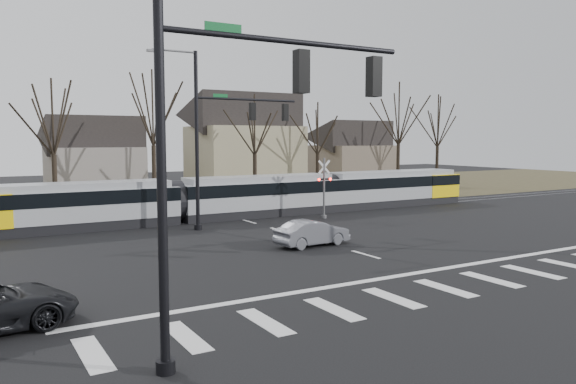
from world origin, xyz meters
TOP-DOWN VIEW (x-y plane):
  - ground at (0.00, 0.00)m, footprint 140.00×140.00m
  - grass_verge at (0.00, 32.00)m, footprint 140.00×28.00m
  - crosswalk at (0.00, -4.00)m, footprint 27.00×2.60m
  - stop_line at (0.00, -1.80)m, footprint 28.00×0.35m
  - lane_dashes at (0.00, 16.00)m, footprint 0.18×30.00m
  - rail_pair at (0.00, 15.80)m, footprint 90.00×1.52m
  - tram at (1.69, 16.00)m, footprint 36.19×2.69m
  - sedan at (-0.92, 5.07)m, footprint 2.19×4.19m
  - signal_pole_near_left at (-10.41, -6.00)m, footprint 9.28×0.44m
  - signal_pole_far at (-2.41, 12.50)m, footprint 9.28×0.44m
  - rail_crossing_signal at (5.00, 12.79)m, footprint 1.08×0.36m
  - tree_row at (2.00, 26.00)m, footprint 59.20×7.20m
  - house_b at (-5.00, 36.00)m, footprint 8.64×7.56m
  - house_c at (9.00, 33.00)m, footprint 10.80×8.64m
  - house_d at (24.00, 35.00)m, footprint 8.64×7.56m

SIDE VIEW (x-z plane):
  - ground at x=0.00m, z-range 0.00..0.00m
  - grass_verge at x=0.00m, z-range 0.00..0.01m
  - crosswalk at x=0.00m, z-range 0.00..0.01m
  - stop_line at x=0.00m, z-range 0.00..0.01m
  - lane_dashes at x=0.00m, z-range 0.00..0.01m
  - rail_pair at x=0.00m, z-range 0.00..0.06m
  - sedan at x=-0.92m, z-range 0.00..1.28m
  - tram at x=1.69m, z-range 0.12..2.87m
  - rail_crossing_signal at x=5.00m, z-range -0.11..3.89m
  - house_b at x=-5.00m, z-range 0.14..7.79m
  - house_d at x=24.00m, z-range 0.14..7.79m
  - tree_row at x=2.00m, z-range 0.00..10.00m
  - house_c at x=9.00m, z-range 0.18..10.28m
  - signal_pole_near_left at x=-10.41m, z-range 0.60..10.80m
  - signal_pole_far at x=-2.41m, z-range 0.60..10.80m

